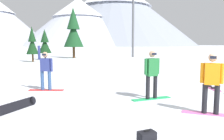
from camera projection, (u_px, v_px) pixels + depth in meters
name	position (u px, v px, depth m)	size (l,w,h in m)	color
snowboarder_foreground	(211.00, 82.00, 6.43)	(1.27, 1.33, 1.78)	pink
snowboarder_midground	(152.00, 74.00, 8.26)	(1.59, 0.44, 1.80)	#19B259
snowboarder_background	(46.00, 70.00, 9.83)	(1.47, 1.00, 1.97)	red
loose_snowboard_far_spare	(15.00, 106.00, 6.87)	(1.45, 1.19, 0.29)	black
loose_snowboard_near_left	(211.00, 88.00, 10.43)	(1.08, 1.63, 0.09)	pink
pine_tree_leaning	(73.00, 30.00, 33.11)	(2.95, 2.95, 7.48)	#472D19
pine_tree_short	(32.00, 43.00, 25.83)	(1.39, 1.39, 4.10)	#472D19
pine_tree_slender	(45.00, 43.00, 29.53)	(1.67, 1.67, 4.04)	#472D19
ski_lift_tower	(133.00, 15.00, 35.32)	(3.79, 0.36, 11.72)	#595B60
peak_west_ridge	(78.00, 21.00, 226.82)	(116.84, 116.84, 48.38)	#B2B7C6
peak_east_ridge	(115.00, 12.00, 278.96)	(200.03, 200.03, 79.82)	#8C93A3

